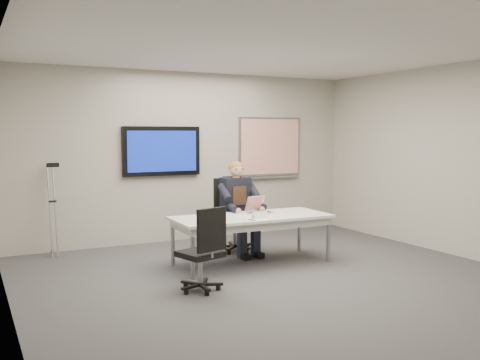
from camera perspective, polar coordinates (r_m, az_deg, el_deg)
name	(u,v)px	position (r m, az deg, el deg)	size (l,w,h in m)	color
floor	(284,283)	(6.56, 4.70, -10.85)	(6.00, 6.00, 0.02)	#3C3C3F
ceiling	(286,46)	(6.39, 4.88, 14.09)	(6.00, 6.00, 0.02)	silver
wall_back	(189,157)	(9.00, -5.43, 2.51)	(6.00, 0.02, 2.80)	#ABA69B
wall_left	(9,176)	(5.37, -23.46, 0.42)	(0.02, 6.00, 2.80)	#ABA69B
wall_right	(462,160)	(8.31, 22.59, 1.94)	(0.02, 6.00, 2.80)	#ABA69B
conference_table	(252,221)	(7.33, 1.25, -4.42)	(2.18, 0.95, 0.67)	white
tv_display	(162,151)	(8.77, -8.34, 3.07)	(1.30, 0.09, 0.80)	black
whiteboard	(270,148)	(9.66, 3.21, 3.47)	(1.25, 0.08, 1.10)	gray
office_chair_far	(233,228)	(8.17, -0.75, -5.17)	(0.57, 0.57, 1.11)	black
office_chair_near	(203,265)	(6.12, -4.01, -9.05)	(0.57, 0.57, 0.97)	black
seated_person	(241,217)	(7.91, 0.12, -3.98)	(0.43, 0.74, 1.37)	#1C202F
crutch	(53,208)	(8.25, -19.37, -2.85)	(0.19, 0.40, 1.40)	#96999D
laptop	(258,209)	(7.58, 1.92, -3.08)	(0.38, 0.39, 0.24)	#A6A6A8
name_tent	(260,214)	(7.14, 2.12, -3.69)	(0.22, 0.06, 0.09)	white
pen	(252,220)	(6.94, 1.24, -4.26)	(0.01, 0.01, 0.13)	black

